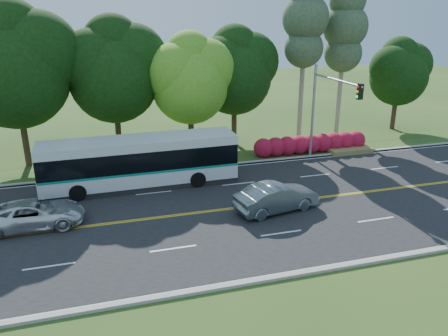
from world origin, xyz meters
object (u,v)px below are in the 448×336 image
object	(u,v)px
suv	(34,214)
traffic_signal	(327,101)
transit_bus	(140,163)
sedan	(277,197)

from	to	relation	value
suv	traffic_signal	bearing A→B (deg)	-76.72
transit_bus	suv	world-z (taller)	transit_bus
traffic_signal	transit_bus	size ratio (longest dim) A/B	0.58
transit_bus	suv	xyz separation A→B (m)	(-5.91, -4.12, -0.87)
traffic_signal	transit_bus	xyz separation A→B (m)	(-13.08, -0.56, -3.08)
sedan	suv	size ratio (longest dim) A/B	0.95
traffic_signal	transit_bus	world-z (taller)	traffic_signal
traffic_signal	suv	distance (m)	19.95
traffic_signal	transit_bus	distance (m)	13.45
transit_bus	sedan	distance (m)	9.02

